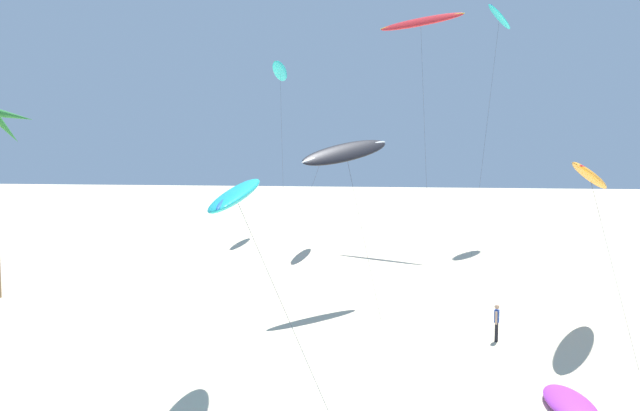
{
  "coord_description": "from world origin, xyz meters",
  "views": [
    {
      "loc": [
        2.3,
        -2.9,
        8.22
      ],
      "look_at": [
        -1.05,
        18.12,
        6.48
      ],
      "focal_mm": 37.45,
      "sensor_mm": 36.0,
      "label": 1
    }
  ],
  "objects_px": {
    "flying_kite_1": "(236,194)",
    "flying_kite_9": "(590,176)",
    "flying_kite_4": "(280,71)",
    "grounded_kite_2": "(570,404)",
    "flying_kite_3": "(321,159)",
    "flying_kite_10": "(421,22)",
    "flying_kite_7": "(346,152)",
    "flying_kite_8": "(500,17)",
    "person_near_left": "(497,321)"
  },
  "relations": [
    {
      "from": "flying_kite_1",
      "to": "flying_kite_9",
      "type": "xyz_separation_m",
      "value": [
        13.52,
        10.13,
        0.31
      ]
    },
    {
      "from": "flying_kite_4",
      "to": "grounded_kite_2",
      "type": "xyz_separation_m",
      "value": [
        18.54,
        -41.51,
        -15.61
      ]
    },
    {
      "from": "flying_kite_3",
      "to": "flying_kite_10",
      "type": "relative_size",
      "value": 0.59
    },
    {
      "from": "flying_kite_7",
      "to": "grounded_kite_2",
      "type": "relative_size",
      "value": 2.55
    },
    {
      "from": "flying_kite_8",
      "to": "person_near_left",
      "type": "bearing_deg",
      "value": -95.48
    },
    {
      "from": "flying_kite_4",
      "to": "grounded_kite_2",
      "type": "bearing_deg",
      "value": -65.93
    },
    {
      "from": "flying_kite_8",
      "to": "flying_kite_9",
      "type": "relative_size",
      "value": 2.3
    },
    {
      "from": "flying_kite_8",
      "to": "flying_kite_10",
      "type": "relative_size",
      "value": 1.07
    },
    {
      "from": "flying_kite_3",
      "to": "flying_kite_9",
      "type": "xyz_separation_m",
      "value": [
        15.78,
        -22.43,
        -0.48
      ]
    },
    {
      "from": "flying_kite_1",
      "to": "grounded_kite_2",
      "type": "relative_size",
      "value": 2.08
    },
    {
      "from": "flying_kite_7",
      "to": "flying_kite_10",
      "type": "bearing_deg",
      "value": 81.19
    },
    {
      "from": "grounded_kite_2",
      "to": "flying_kite_8",
      "type": "bearing_deg",
      "value": 87.76
    },
    {
      "from": "flying_kite_4",
      "to": "person_near_left",
      "type": "distance_m",
      "value": 40.81
    },
    {
      "from": "flying_kite_1",
      "to": "flying_kite_8",
      "type": "height_order",
      "value": "flying_kite_8"
    },
    {
      "from": "flying_kite_4",
      "to": "flying_kite_7",
      "type": "height_order",
      "value": "flying_kite_4"
    },
    {
      "from": "flying_kite_8",
      "to": "person_near_left",
      "type": "height_order",
      "value": "flying_kite_8"
    },
    {
      "from": "flying_kite_4",
      "to": "flying_kite_10",
      "type": "distance_m",
      "value": 14.76
    },
    {
      "from": "flying_kite_8",
      "to": "flying_kite_3",
      "type": "bearing_deg",
      "value": -153.5
    },
    {
      "from": "flying_kite_1",
      "to": "flying_kite_7",
      "type": "bearing_deg",
      "value": 81.18
    },
    {
      "from": "flying_kite_9",
      "to": "flying_kite_7",
      "type": "bearing_deg",
      "value": 164.0
    },
    {
      "from": "flying_kite_4",
      "to": "flying_kite_8",
      "type": "xyz_separation_m",
      "value": [
        20.09,
        -1.87,
        4.11
      ]
    },
    {
      "from": "flying_kite_8",
      "to": "flying_kite_9",
      "type": "height_order",
      "value": "flying_kite_8"
    },
    {
      "from": "flying_kite_7",
      "to": "person_near_left",
      "type": "distance_m",
      "value": 11.71
    },
    {
      "from": "flying_kite_4",
      "to": "person_near_left",
      "type": "xyz_separation_m",
      "value": [
        17.01,
        -33.96,
        -14.93
      ]
    },
    {
      "from": "flying_kite_1",
      "to": "grounded_kite_2",
      "type": "distance_m",
      "value": 12.7
    },
    {
      "from": "flying_kite_3",
      "to": "flying_kite_4",
      "type": "height_order",
      "value": "flying_kite_4"
    },
    {
      "from": "flying_kite_3",
      "to": "grounded_kite_2",
      "type": "bearing_deg",
      "value": -67.91
    },
    {
      "from": "flying_kite_8",
      "to": "flying_kite_9",
      "type": "bearing_deg",
      "value": -87.86
    },
    {
      "from": "flying_kite_7",
      "to": "flying_kite_8",
      "type": "xyz_separation_m",
      "value": [
        10.33,
        26.46,
        11.75
      ]
    },
    {
      "from": "flying_kite_4",
      "to": "flying_kite_9",
      "type": "relative_size",
      "value": 1.84
    },
    {
      "from": "flying_kite_3",
      "to": "person_near_left",
      "type": "relative_size",
      "value": 7.14
    },
    {
      "from": "flying_kite_9",
      "to": "flying_kite_10",
      "type": "distance_m",
      "value": 29.77
    },
    {
      "from": "flying_kite_9",
      "to": "grounded_kite_2",
      "type": "relative_size",
      "value": 2.52
    },
    {
      "from": "flying_kite_1",
      "to": "flying_kite_3",
      "type": "height_order",
      "value": "flying_kite_3"
    },
    {
      "from": "flying_kite_1",
      "to": "person_near_left",
      "type": "bearing_deg",
      "value": 39.86
    },
    {
      "from": "flying_kite_9",
      "to": "grounded_kite_2",
      "type": "bearing_deg",
      "value": -105.05
    },
    {
      "from": "flying_kite_9",
      "to": "flying_kite_1",
      "type": "bearing_deg",
      "value": -143.16
    },
    {
      "from": "flying_kite_1",
      "to": "person_near_left",
      "type": "distance_m",
      "value": 13.51
    },
    {
      "from": "grounded_kite_2",
      "to": "person_near_left",
      "type": "relative_size",
      "value": 2.22
    },
    {
      "from": "flying_kite_3",
      "to": "flying_kite_10",
      "type": "bearing_deg",
      "value": 25.01
    },
    {
      "from": "flying_kite_9",
      "to": "person_near_left",
      "type": "height_order",
      "value": "flying_kite_9"
    },
    {
      "from": "flying_kite_4",
      "to": "flying_kite_10",
      "type": "bearing_deg",
      "value": -22.5
    },
    {
      "from": "flying_kite_9",
      "to": "person_near_left",
      "type": "bearing_deg",
      "value": -150.8
    },
    {
      "from": "flying_kite_1",
      "to": "flying_kite_9",
      "type": "distance_m",
      "value": 16.89
    },
    {
      "from": "flying_kite_8",
      "to": "flying_kite_1",
      "type": "bearing_deg",
      "value": -107.28
    },
    {
      "from": "flying_kite_1",
      "to": "grounded_kite_2",
      "type": "bearing_deg",
      "value": 1.25
    },
    {
      "from": "flying_kite_1",
      "to": "person_near_left",
      "type": "relative_size",
      "value": 4.63
    },
    {
      "from": "flying_kite_9",
      "to": "flying_kite_4",
      "type": "bearing_deg",
      "value": 123.85
    },
    {
      "from": "flying_kite_9",
      "to": "grounded_kite_2",
      "type": "xyz_separation_m",
      "value": [
        -2.66,
        -9.89,
        -6.9
      ]
    },
    {
      "from": "flying_kite_8",
      "to": "person_near_left",
      "type": "xyz_separation_m",
      "value": [
        -3.08,
        -32.08,
        -19.03
      ]
    }
  ]
}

